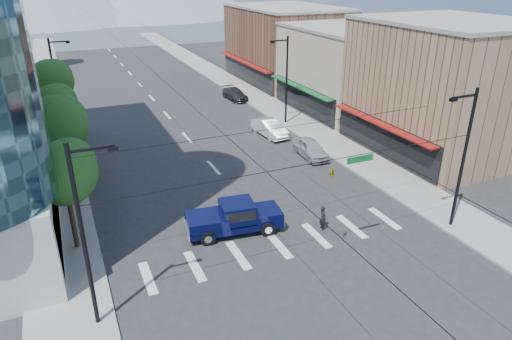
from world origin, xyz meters
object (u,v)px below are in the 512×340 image
(pickup_truck, at_px, (234,217))
(parked_car_mid, at_px, (270,128))
(pedestrian, at_px, (323,218))
(parked_car_far, at_px, (235,94))
(parked_car_near, at_px, (311,148))

(pickup_truck, distance_m, parked_car_mid, 18.03)
(pickup_truck, xyz_separation_m, pedestrian, (5.23, -1.96, -0.24))
(pedestrian, distance_m, parked_car_mid, 17.73)
(parked_car_mid, height_order, parked_car_far, parked_car_mid)
(parked_car_far, bearing_deg, parked_car_near, -95.33)
(pedestrian, xyz_separation_m, parked_car_far, (6.26, 31.02, -0.12))
(pedestrian, relative_size, parked_car_near, 0.36)
(pickup_truck, relative_size, parked_car_far, 1.30)
(parked_car_near, relative_size, parked_car_far, 0.94)
(pickup_truck, height_order, parked_car_mid, pickup_truck)
(parked_car_near, relative_size, parked_car_mid, 0.94)
(parked_car_far, bearing_deg, parked_car_mid, -100.27)
(pickup_truck, xyz_separation_m, parked_car_far, (11.48, 29.06, -0.36))
(parked_car_near, bearing_deg, pickup_truck, -136.30)
(parked_car_near, bearing_deg, pedestrian, -112.59)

